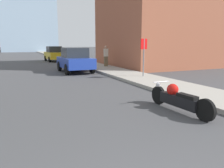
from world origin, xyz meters
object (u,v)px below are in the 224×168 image
at_px(motorcycle, 178,98).
at_px(pedestrian, 106,56).
at_px(parked_car_blue, 75,60).
at_px(parked_car_yellow, 54,54).
at_px(stop_sign, 144,51).

distance_m(motorcycle, pedestrian, 12.70).
bearing_deg(parked_car_blue, parked_car_yellow, 87.39).
distance_m(motorcycle, parked_car_blue, 10.54).
height_order(parked_car_blue, stop_sign, stop_sign).
xyz_separation_m(motorcycle, stop_sign, (2.45, 5.92, 1.23)).
relative_size(parked_car_yellow, stop_sign, 1.91).
xyz_separation_m(stop_sign, pedestrian, (0.25, 6.47, -0.57)).
bearing_deg(parked_car_yellow, parked_car_blue, -95.26).
bearing_deg(motorcycle, stop_sign, 64.67).
distance_m(stop_sign, pedestrian, 6.50).
distance_m(parked_car_blue, pedestrian, 3.69).
relative_size(motorcycle, pedestrian, 1.44).
relative_size(motorcycle, parked_car_blue, 0.63).
bearing_deg(pedestrian, motorcycle, -102.31).
bearing_deg(stop_sign, pedestrian, 87.76).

